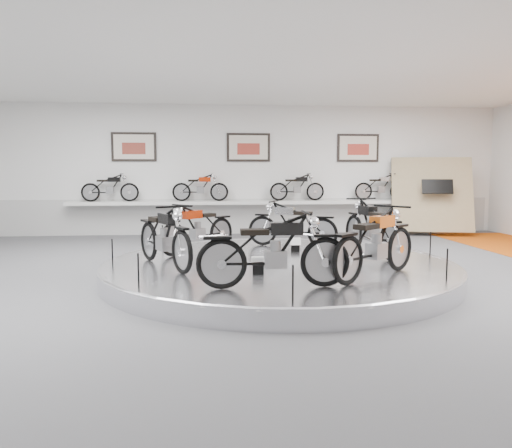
{
  "coord_description": "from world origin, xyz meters",
  "views": [
    {
      "loc": [
        -1.31,
        -8.65,
        1.95
      ],
      "look_at": [
        -0.4,
        0.6,
        0.97
      ],
      "focal_mm": 35.0,
      "sensor_mm": 36.0,
      "label": 1
    }
  ],
  "objects": [
    {
      "name": "floor",
      "position": [
        0.0,
        0.0,
        0.0
      ],
      "size": [
        16.0,
        16.0,
        0.0
      ],
      "primitive_type": "plane",
      "color": "#4C4D4F",
      "rests_on": "ground"
    },
    {
      "name": "ceiling",
      "position": [
        0.0,
        0.0,
        4.0
      ],
      "size": [
        16.0,
        16.0,
        0.0
      ],
      "primitive_type": "plane",
      "rotation": [
        3.14,
        0.0,
        0.0
      ],
      "color": "white",
      "rests_on": "wall_back"
    },
    {
      "name": "wall_back",
      "position": [
        0.0,
        7.0,
        2.0
      ],
      "size": [
        16.0,
        0.0,
        16.0
      ],
      "primitive_type": "plane",
      "rotation": [
        1.57,
        0.0,
        0.0
      ],
      "color": "white",
      "rests_on": "floor"
    },
    {
      "name": "dado_band",
      "position": [
        0.0,
        6.98,
        0.55
      ],
      "size": [
        15.68,
        0.04,
        1.1
      ],
      "primitive_type": "cube",
      "color": "#BCBCBA",
      "rests_on": "floor"
    },
    {
      "name": "display_platform",
      "position": [
        0.0,
        0.3,
        0.15
      ],
      "size": [
        6.4,
        6.4,
        0.3
      ],
      "primitive_type": "cylinder",
      "color": "silver",
      "rests_on": "floor"
    },
    {
      "name": "platform_rim",
      "position": [
        0.0,
        0.3,
        0.27
      ],
      "size": [
        6.4,
        6.4,
        0.1
      ],
      "primitive_type": "torus",
      "color": "#B2B2BA",
      "rests_on": "display_platform"
    },
    {
      "name": "shelf",
      "position": [
        0.0,
        6.7,
        1.0
      ],
      "size": [
        11.0,
        0.55,
        0.1
      ],
      "primitive_type": "cube",
      "color": "silver",
      "rests_on": "wall_back"
    },
    {
      "name": "poster_left",
      "position": [
        -3.5,
        6.96,
        2.7
      ],
      "size": [
        1.35,
        0.06,
        0.88
      ],
      "primitive_type": "cube",
      "color": "beige",
      "rests_on": "wall_back"
    },
    {
      "name": "poster_center",
      "position": [
        0.0,
        6.96,
        2.7
      ],
      "size": [
        1.35,
        0.06,
        0.88
      ],
      "primitive_type": "cube",
      "color": "beige",
      "rests_on": "wall_back"
    },
    {
      "name": "poster_right",
      "position": [
        3.5,
        6.96,
        2.7
      ],
      "size": [
        1.35,
        0.06,
        0.88
      ],
      "primitive_type": "cube",
      "color": "beige",
      "rests_on": "wall_back"
    },
    {
      "name": "display_panel",
      "position": [
        5.6,
        6.1,
        1.25
      ],
      "size": [
        2.56,
        1.52,
        2.3
      ],
      "primitive_type": "cube",
      "rotation": [
        -0.35,
        0.0,
        -0.26
      ],
      "color": "tan",
      "rests_on": "floor"
    },
    {
      "name": "shelf_bike_a",
      "position": [
        -4.2,
        6.7,
        1.42
      ],
      "size": [
        1.22,
        0.43,
        0.73
      ],
      "primitive_type": null,
      "color": "black",
      "rests_on": "shelf"
    },
    {
      "name": "shelf_bike_b",
      "position": [
        -1.5,
        6.7,
        1.42
      ],
      "size": [
        1.22,
        0.43,
        0.73
      ],
      "primitive_type": null,
      "color": "#9B2106",
      "rests_on": "shelf"
    },
    {
      "name": "shelf_bike_c",
      "position": [
        1.5,
        6.7,
        1.42
      ],
      "size": [
        1.22,
        0.43,
        0.73
      ],
      "primitive_type": null,
      "color": "black",
      "rests_on": "shelf"
    },
    {
      "name": "shelf_bike_d",
      "position": [
        4.2,
        6.7,
        1.42
      ],
      "size": [
        1.22,
        0.43,
        0.73
      ],
      "primitive_type": null,
      "color": "#A7A8AC",
      "rests_on": "shelf"
    },
    {
      "name": "bike_a",
      "position": [
        1.93,
        0.88,
        0.86
      ],
      "size": [
        0.96,
        1.99,
        1.12
      ],
      "primitive_type": null,
      "rotation": [
        0.0,
        0.0,
        1.73
      ],
      "color": "black",
      "rests_on": "display_platform"
    },
    {
      "name": "bike_b",
      "position": [
        0.54,
        2.06,
        0.81
      ],
      "size": [
        1.82,
        1.32,
        1.01
      ],
      "primitive_type": null,
      "rotation": [
        0.0,
        0.0,
        2.68
      ],
      "color": "#A7A8AC",
      "rests_on": "display_platform"
    },
    {
      "name": "bike_c",
      "position": [
        -1.49,
        1.57,
        0.8
      ],
      "size": [
        1.64,
        1.64,
        1.01
      ],
      "primitive_type": null,
      "rotation": [
        0.0,
        0.0,
        3.92
      ],
      "color": "#9B2106",
      "rests_on": "display_platform"
    },
    {
      "name": "bike_d",
      "position": [
        -2.05,
        0.01,
        0.85
      ],
      "size": [
        1.43,
        1.96,
        1.1
      ],
      "primitive_type": null,
      "rotation": [
        0.0,
        0.0,
        5.18
      ],
      "color": "black",
      "rests_on": "display_platform"
    },
    {
      "name": "bike_e",
      "position": [
        -0.38,
        -1.76,
        0.85
      ],
      "size": [
        1.86,
        0.66,
        1.09
      ],
      "primitive_type": null,
      "rotation": [
        0.0,
        0.0,
        6.28
      ],
      "color": "black",
      "rests_on": "display_platform"
    },
    {
      "name": "bike_f",
      "position": [
        1.29,
        -1.21,
        0.86
      ],
      "size": [
        1.89,
        1.73,
        1.12
      ],
      "primitive_type": null,
      "rotation": [
        0.0,
        0.0,
        6.98
      ],
      "color": "#B54B0F",
      "rests_on": "display_platform"
    }
  ]
}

